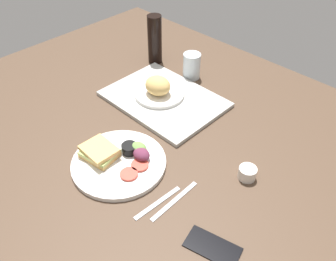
{
  "coord_description": "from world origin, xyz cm",
  "views": [
    {
      "loc": [
        65.97,
        -62.17,
        83.24
      ],
      "look_at": [
        2.0,
        3.0,
        4.0
      ],
      "focal_mm": 37.57,
      "sensor_mm": 36.0,
      "label": 1
    }
  ],
  "objects_px": {
    "plate_with_salad": "(118,160)",
    "drinking_glass": "(192,66)",
    "espresso_cup": "(247,173)",
    "soda_bottle": "(155,39)",
    "bread_plate_near": "(159,89)",
    "cell_phone": "(213,247)",
    "serving_tray": "(164,99)",
    "knife": "(174,201)",
    "fork": "(158,203)"
  },
  "relations": [
    {
      "from": "drinking_glass",
      "to": "fork",
      "type": "xyz_separation_m",
      "value": [
        0.38,
        -0.58,
        -0.05
      ]
    },
    {
      "from": "soda_bottle",
      "to": "fork",
      "type": "bearing_deg",
      "value": -43.5
    },
    {
      "from": "plate_with_salad",
      "to": "espresso_cup",
      "type": "distance_m",
      "value": 0.41
    },
    {
      "from": "serving_tray",
      "to": "fork",
      "type": "xyz_separation_m",
      "value": [
        0.34,
        -0.37,
        -0.01
      ]
    },
    {
      "from": "knife",
      "to": "fork",
      "type": "bearing_deg",
      "value": 142.16
    },
    {
      "from": "knife",
      "to": "drinking_glass",
      "type": "bearing_deg",
      "value": 36.54
    },
    {
      "from": "drinking_glass",
      "to": "cell_phone",
      "type": "xyz_separation_m",
      "value": [
        0.59,
        -0.58,
        -0.05
      ]
    },
    {
      "from": "serving_tray",
      "to": "plate_with_salad",
      "type": "distance_m",
      "value": 0.37
    },
    {
      "from": "serving_tray",
      "to": "knife",
      "type": "bearing_deg",
      "value": -41.49
    },
    {
      "from": "plate_with_salad",
      "to": "soda_bottle",
      "type": "distance_m",
      "value": 0.67
    },
    {
      "from": "espresso_cup",
      "to": "cell_phone",
      "type": "xyz_separation_m",
      "value": [
        0.08,
        -0.26,
        -0.02
      ]
    },
    {
      "from": "serving_tray",
      "to": "plate_with_salad",
      "type": "bearing_deg",
      "value": -68.29
    },
    {
      "from": "fork",
      "to": "cell_phone",
      "type": "xyz_separation_m",
      "value": [
        0.2,
        0.0,
        0.0
      ]
    },
    {
      "from": "plate_with_salad",
      "to": "fork",
      "type": "xyz_separation_m",
      "value": [
        0.21,
        -0.02,
        -0.01
      ]
    },
    {
      "from": "plate_with_salad",
      "to": "soda_bottle",
      "type": "bearing_deg",
      "value": 125.72
    },
    {
      "from": "plate_with_salad",
      "to": "fork",
      "type": "distance_m",
      "value": 0.21
    },
    {
      "from": "bread_plate_near",
      "to": "plate_with_salad",
      "type": "relative_size",
      "value": 0.65
    },
    {
      "from": "plate_with_salad",
      "to": "drinking_glass",
      "type": "height_order",
      "value": "drinking_glass"
    },
    {
      "from": "soda_bottle",
      "to": "knife",
      "type": "distance_m",
      "value": 0.82
    },
    {
      "from": "plate_with_salad",
      "to": "espresso_cup",
      "type": "xyz_separation_m",
      "value": [
        0.33,
        0.24,
        0.0
      ]
    },
    {
      "from": "bread_plate_near",
      "to": "fork",
      "type": "distance_m",
      "value": 0.52
    },
    {
      "from": "bread_plate_near",
      "to": "espresso_cup",
      "type": "relative_size",
      "value": 3.57
    },
    {
      "from": "serving_tray",
      "to": "drinking_glass",
      "type": "xyz_separation_m",
      "value": [
        -0.04,
        0.21,
        0.05
      ]
    },
    {
      "from": "serving_tray",
      "to": "fork",
      "type": "relative_size",
      "value": 2.65
    },
    {
      "from": "knife",
      "to": "cell_phone",
      "type": "relative_size",
      "value": 1.32
    },
    {
      "from": "drinking_glass",
      "to": "fork",
      "type": "distance_m",
      "value": 0.7
    },
    {
      "from": "bread_plate_near",
      "to": "knife",
      "type": "height_order",
      "value": "bread_plate_near"
    },
    {
      "from": "plate_with_salad",
      "to": "cell_phone",
      "type": "bearing_deg",
      "value": -3.24
    },
    {
      "from": "plate_with_salad",
      "to": "drinking_glass",
      "type": "xyz_separation_m",
      "value": [
        -0.18,
        0.56,
        0.04
      ]
    },
    {
      "from": "bread_plate_near",
      "to": "cell_phone",
      "type": "xyz_separation_m",
      "value": [
        0.57,
        -0.37,
        -0.04
      ]
    },
    {
      "from": "soda_bottle",
      "to": "serving_tray",
      "type": "bearing_deg",
      "value": -37.69
    },
    {
      "from": "serving_tray",
      "to": "soda_bottle",
      "type": "distance_m",
      "value": 0.33
    },
    {
      "from": "plate_with_salad",
      "to": "knife",
      "type": "distance_m",
      "value": 0.24
    },
    {
      "from": "serving_tray",
      "to": "espresso_cup",
      "type": "bearing_deg",
      "value": -12.71
    },
    {
      "from": "bread_plate_near",
      "to": "espresso_cup",
      "type": "bearing_deg",
      "value": -11.52
    },
    {
      "from": "drinking_glass",
      "to": "bread_plate_near",
      "type": "bearing_deg",
      "value": -85.96
    },
    {
      "from": "soda_bottle",
      "to": "cell_phone",
      "type": "distance_m",
      "value": 0.99
    },
    {
      "from": "soda_bottle",
      "to": "bread_plate_near",
      "type": "bearing_deg",
      "value": -41.31
    },
    {
      "from": "serving_tray",
      "to": "cell_phone",
      "type": "distance_m",
      "value": 0.66
    },
    {
      "from": "cell_phone",
      "to": "bread_plate_near",
      "type": "bearing_deg",
      "value": 133.23
    },
    {
      "from": "fork",
      "to": "plate_with_salad",
      "type": "bearing_deg",
      "value": 87.08
    },
    {
      "from": "drinking_glass",
      "to": "espresso_cup",
      "type": "bearing_deg",
      "value": -31.61
    },
    {
      "from": "knife",
      "to": "cell_phone",
      "type": "distance_m",
      "value": 0.18
    },
    {
      "from": "plate_with_salad",
      "to": "knife",
      "type": "bearing_deg",
      "value": 3.86
    },
    {
      "from": "fork",
      "to": "cell_phone",
      "type": "relative_size",
      "value": 1.18
    },
    {
      "from": "soda_bottle",
      "to": "espresso_cup",
      "type": "height_order",
      "value": "soda_bottle"
    },
    {
      "from": "espresso_cup",
      "to": "knife",
      "type": "relative_size",
      "value": 0.29
    },
    {
      "from": "bread_plate_near",
      "to": "knife",
      "type": "distance_m",
      "value": 0.52
    },
    {
      "from": "serving_tray",
      "to": "cell_phone",
      "type": "xyz_separation_m",
      "value": [
        0.55,
        -0.37,
        -0.0
      ]
    },
    {
      "from": "bread_plate_near",
      "to": "knife",
      "type": "relative_size",
      "value": 1.05
    }
  ]
}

